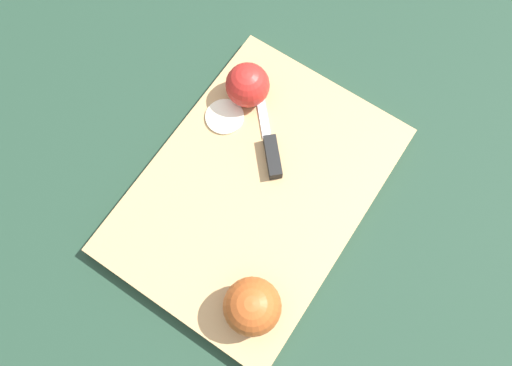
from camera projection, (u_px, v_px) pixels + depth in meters
name	position (u px, v px, depth m)	size (l,w,h in m)	color
ground_plane	(256.00, 192.00, 0.74)	(4.00, 4.00, 0.00)	#1E3828
cutting_board	(256.00, 190.00, 0.73)	(0.44, 0.33, 0.02)	tan
apple_half_left	(252.00, 306.00, 0.62)	(0.07, 0.07, 0.07)	#AD4C1E
apple_half_right	(248.00, 85.00, 0.73)	(0.07, 0.07, 0.07)	red
knife	(269.00, 149.00, 0.72)	(0.13, 0.11, 0.02)	silver
apple_slice	(225.00, 117.00, 0.75)	(0.06, 0.06, 0.00)	#EFE5C6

